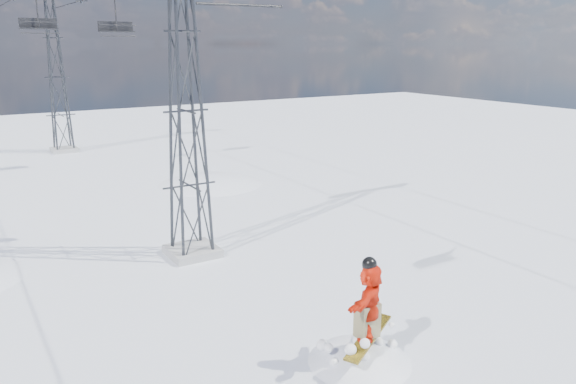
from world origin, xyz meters
name	(u,v)px	position (x,y,z in m)	size (l,w,h in m)	color
ground	(283,356)	(0.00, 0.00, 0.00)	(120.00, 120.00, 0.00)	white
snow_terrain	(20,359)	(-4.77, 21.24, -9.59)	(39.00, 37.00, 22.00)	white
lift_tower_near	(186,112)	(0.80, 8.00, 5.47)	(5.20, 1.80, 11.43)	#999999
lift_tower_far	(57,77)	(0.80, 33.00, 5.47)	(5.20, 1.80, 11.43)	#999999
lift_chair_mid	(116,28)	(3.00, 24.36, 8.76)	(2.10, 0.60, 2.61)	black
lift_chair_far	(39,25)	(-1.40, 24.00, 8.86)	(2.00, 0.58, 2.48)	black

